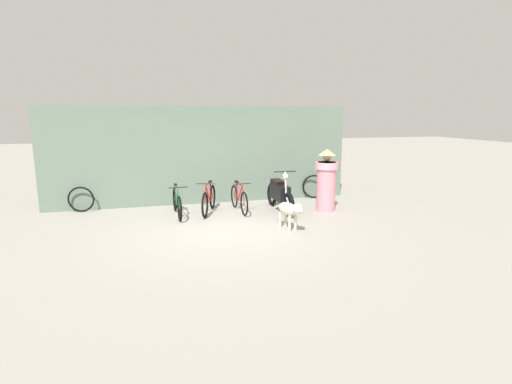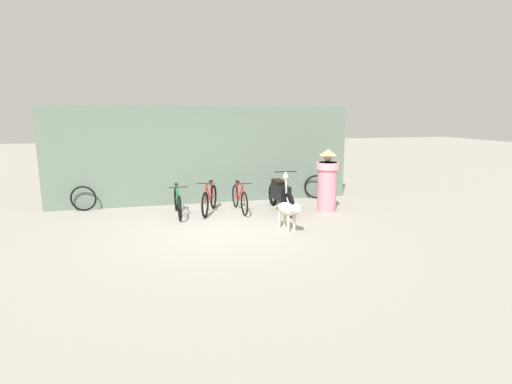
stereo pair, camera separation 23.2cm
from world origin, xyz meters
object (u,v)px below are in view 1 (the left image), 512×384
Objects in this scene: bicycle_1 at (209,200)px; bicycle_2 at (239,199)px; spare_tire_left at (81,199)px; stray_dog at (290,210)px; bicycle_0 at (177,203)px; motorcycle at (280,194)px; person_in_robes at (326,180)px; spare_tire_right at (314,187)px.

bicycle_2 is (0.80, -0.03, -0.01)m from bicycle_1.
bicycle_1 is 3.38m from spare_tire_left.
bicycle_2 reaches higher than spare_tire_left.
stray_dog is 5.61m from spare_tire_left.
bicycle_2 is at bearing 90.11° from bicycle_0.
stray_dog is (-0.37, -1.77, 0.00)m from motorcycle.
motorcycle is 1.19× the size of person_in_robes.
bicycle_0 is 1.03× the size of person_in_robes.
spare_tire_right is at bearing -128.06° from person_in_robes.
spare_tire_left is 6.62m from spare_tire_right.
motorcycle reaches higher than stray_dog.
bicycle_0 and bicycle_2 have the same top height.
bicycle_1 is (0.82, 0.09, 0.01)m from bicycle_0.
person_in_robes is (1.19, -0.30, 0.37)m from motorcycle.
bicycle_2 is 1.47× the size of stray_dog.
bicycle_2 is 2.21× the size of spare_tire_right.
bicycle_2 is 2.13m from stray_dog.
bicycle_1 is at bearing 94.06° from bicycle_0.
motorcycle reaches higher than bicycle_1.
bicycle_2 is at bearing -104.09° from motorcycle.
stray_dog is at bearing -32.71° from spare_tire_left.
motorcycle is 2.71× the size of spare_tire_right.
bicycle_1 is 1.88m from motorcycle.
spare_tire_left is 0.94× the size of spare_tire_right.
bicycle_2 reaches higher than spare_tire_right.
bicycle_2 is at bearing -158.60° from spare_tire_right.
spare_tire_left reaches higher than stray_dog.
bicycle_1 is 0.80m from bicycle_2.
bicycle_2 is 2.79m from spare_tire_right.
spare_tire_right is at bearing 126.18° from bicycle_1.
bicycle_0 is 4.35m from spare_tire_right.
spare_tire_right is (6.62, -0.01, 0.02)m from spare_tire_left.
bicycle_2 is at bearing -174.96° from stray_dog.
bicycle_1 is 0.95× the size of person_in_robes.
bicycle_0 is at bearing -32.64° from person_in_robes.
bicycle_1 reaches higher than spare_tire_right.
motorcycle is (2.68, -0.19, 0.13)m from bicycle_0.
motorcycle is (1.06, -0.24, 0.12)m from bicycle_2.
bicycle_0 is 0.83m from bicycle_1.
motorcycle reaches higher than bicycle_0.
motorcycle is 1.99m from spare_tire_right.
bicycle_2 is at bearing -39.00° from person_in_robes.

